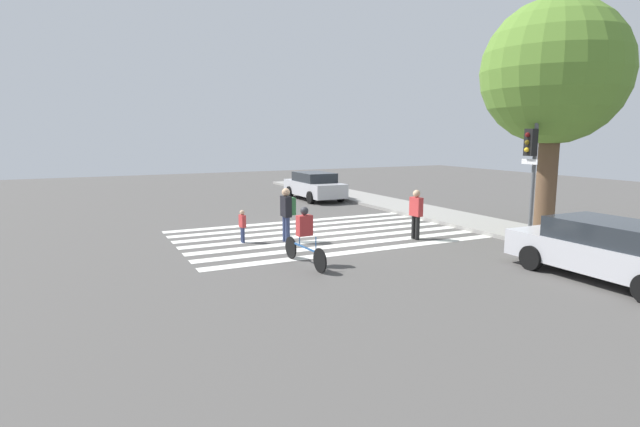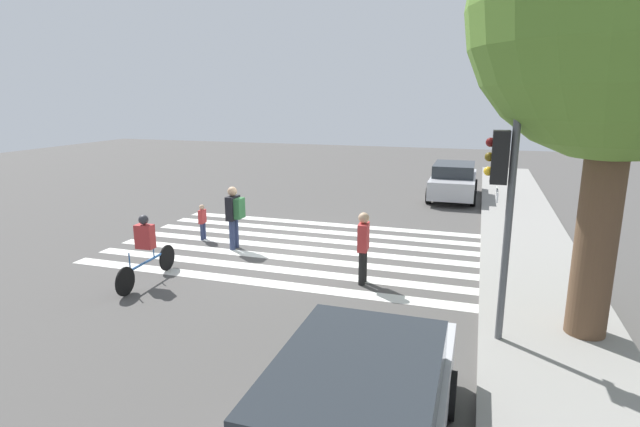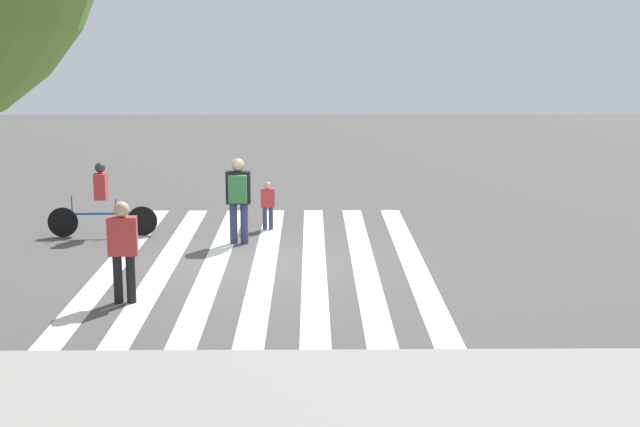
{
  "view_description": "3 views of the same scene",
  "coord_description": "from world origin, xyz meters",
  "px_view_note": "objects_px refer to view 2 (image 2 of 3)",
  "views": [
    {
      "loc": [
        15.44,
        -7.66,
        3.48
      ],
      "look_at": [
        0.72,
        -0.43,
        0.88
      ],
      "focal_mm": 28.0,
      "sensor_mm": 36.0,
      "label": 1
    },
    {
      "loc": [
        12.69,
        4.81,
        4.17
      ],
      "look_at": [
        -0.74,
        0.5,
        0.87
      ],
      "focal_mm": 28.0,
      "sensor_mm": 36.0,
      "label": 2
    },
    {
      "loc": [
        -0.88,
        16.28,
        4.34
      ],
      "look_at": [
        -1.04,
        0.62,
        1.09
      ],
      "focal_mm": 50.0,
      "sensor_mm": 36.0,
      "label": 3
    }
  ],
  "objects_px": {
    "car_parked_far_curb": "(355,420)",
    "pedestrian_adult_blue_shirt": "(202,220)",
    "pedestrian_adult_yellow_jacket": "(363,244)",
    "cyclist_far_lane": "(146,246)",
    "pedestrian_child_with_backpack": "(235,213)",
    "traffic_light": "(502,191)",
    "street_tree": "(627,9)",
    "car_parked_dark_suv": "(453,180)"
  },
  "relations": [
    {
      "from": "pedestrian_child_with_backpack",
      "to": "car_parked_far_curb",
      "type": "distance_m",
      "value": 9.13
    },
    {
      "from": "street_tree",
      "to": "cyclist_far_lane",
      "type": "height_order",
      "value": "street_tree"
    },
    {
      "from": "traffic_light",
      "to": "car_parked_far_curb",
      "type": "relative_size",
      "value": 0.81
    },
    {
      "from": "pedestrian_adult_blue_shirt",
      "to": "pedestrian_adult_yellow_jacket",
      "type": "xyz_separation_m",
      "value": [
        2.05,
        5.36,
        0.34
      ]
    },
    {
      "from": "pedestrian_child_with_backpack",
      "to": "pedestrian_adult_blue_shirt",
      "type": "distance_m",
      "value": 1.51
    },
    {
      "from": "pedestrian_adult_yellow_jacket",
      "to": "car_parked_dark_suv",
      "type": "distance_m",
      "value": 10.87
    },
    {
      "from": "pedestrian_adult_blue_shirt",
      "to": "car_parked_far_curb",
      "type": "distance_m",
      "value": 10.37
    },
    {
      "from": "cyclist_far_lane",
      "to": "pedestrian_adult_blue_shirt",
      "type": "bearing_deg",
      "value": -173.21
    },
    {
      "from": "pedestrian_adult_blue_shirt",
      "to": "pedestrian_adult_yellow_jacket",
      "type": "bearing_deg",
      "value": -117.12
    },
    {
      "from": "pedestrian_adult_yellow_jacket",
      "to": "pedestrian_adult_blue_shirt",
      "type": "bearing_deg",
      "value": 64.67
    },
    {
      "from": "car_parked_dark_suv",
      "to": "cyclist_far_lane",
      "type": "bearing_deg",
      "value": -26.43
    },
    {
      "from": "street_tree",
      "to": "car_parked_far_curb",
      "type": "bearing_deg",
      "value": -34.56
    },
    {
      "from": "pedestrian_adult_yellow_jacket",
      "to": "car_parked_dark_suv",
      "type": "xyz_separation_m",
      "value": [
        -10.78,
        1.38,
        -0.18
      ]
    },
    {
      "from": "car_parked_far_curb",
      "to": "car_parked_dark_suv",
      "type": "bearing_deg",
      "value": 179.47
    },
    {
      "from": "street_tree",
      "to": "cyclist_far_lane",
      "type": "bearing_deg",
      "value": -90.32
    },
    {
      "from": "street_tree",
      "to": "pedestrian_adult_yellow_jacket",
      "type": "xyz_separation_m",
      "value": [
        -1.49,
        -4.33,
        -4.52
      ]
    },
    {
      "from": "street_tree",
      "to": "car_parked_far_curb",
      "type": "distance_m",
      "value": 7.15
    },
    {
      "from": "pedestrian_adult_yellow_jacket",
      "to": "cyclist_far_lane",
      "type": "distance_m",
      "value": 4.95
    },
    {
      "from": "pedestrian_child_with_backpack",
      "to": "pedestrian_adult_yellow_jacket",
      "type": "height_order",
      "value": "pedestrian_child_with_backpack"
    },
    {
      "from": "traffic_light",
      "to": "street_tree",
      "type": "height_order",
      "value": "street_tree"
    },
    {
      "from": "pedestrian_child_with_backpack",
      "to": "traffic_light",
      "type": "bearing_deg",
      "value": -117.49
    },
    {
      "from": "street_tree",
      "to": "pedestrian_adult_yellow_jacket",
      "type": "distance_m",
      "value": 6.43
    },
    {
      "from": "cyclist_far_lane",
      "to": "car_parked_dark_suv",
      "type": "relative_size",
      "value": 0.52
    },
    {
      "from": "pedestrian_adult_blue_shirt",
      "to": "pedestrian_adult_yellow_jacket",
      "type": "distance_m",
      "value": 5.75
    },
    {
      "from": "street_tree",
      "to": "car_parked_dark_suv",
      "type": "height_order",
      "value": "street_tree"
    },
    {
      "from": "pedestrian_adult_yellow_jacket",
      "to": "car_parked_far_curb",
      "type": "relative_size",
      "value": 0.35
    },
    {
      "from": "traffic_light",
      "to": "car_parked_dark_suv",
      "type": "relative_size",
      "value": 0.88
    },
    {
      "from": "traffic_light",
      "to": "pedestrian_adult_blue_shirt",
      "type": "xyz_separation_m",
      "value": [
        -4.22,
        -8.11,
        -2.1
      ]
    },
    {
      "from": "traffic_light",
      "to": "car_parked_far_curb",
      "type": "xyz_separation_m",
      "value": [
        3.75,
        -1.47,
        -1.96
      ]
    },
    {
      "from": "pedestrian_child_with_backpack",
      "to": "car_parked_far_curb",
      "type": "relative_size",
      "value": 0.37
    },
    {
      "from": "car_parked_far_curb",
      "to": "pedestrian_adult_blue_shirt",
      "type": "bearing_deg",
      "value": -140.37
    },
    {
      "from": "traffic_light",
      "to": "car_parked_far_curb",
      "type": "height_order",
      "value": "traffic_light"
    },
    {
      "from": "cyclist_far_lane",
      "to": "street_tree",
      "type": "bearing_deg",
      "value": 86.28
    },
    {
      "from": "traffic_light",
      "to": "street_tree",
      "type": "relative_size",
      "value": 0.49
    },
    {
      "from": "cyclist_far_lane",
      "to": "pedestrian_child_with_backpack",
      "type": "bearing_deg",
      "value": 162.85
    },
    {
      "from": "pedestrian_adult_blue_shirt",
      "to": "cyclist_far_lane",
      "type": "height_order",
      "value": "cyclist_far_lane"
    },
    {
      "from": "street_tree",
      "to": "pedestrian_adult_blue_shirt",
      "type": "distance_m",
      "value": 11.4
    },
    {
      "from": "traffic_light",
      "to": "pedestrian_adult_blue_shirt",
      "type": "relative_size",
      "value": 3.6
    },
    {
      "from": "traffic_light",
      "to": "pedestrian_adult_yellow_jacket",
      "type": "bearing_deg",
      "value": -128.24
    },
    {
      "from": "traffic_light",
      "to": "pedestrian_adult_blue_shirt",
      "type": "bearing_deg",
      "value": -117.5
    },
    {
      "from": "street_tree",
      "to": "car_parked_far_curb",
      "type": "xyz_separation_m",
      "value": [
        4.42,
        -3.05,
        -4.72
      ]
    },
    {
      "from": "street_tree",
      "to": "car_parked_dark_suv",
      "type": "xyz_separation_m",
      "value": [
        -12.26,
        -2.94,
        -4.71
      ]
    }
  ]
}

